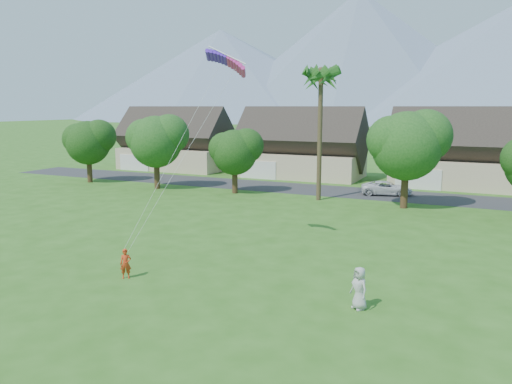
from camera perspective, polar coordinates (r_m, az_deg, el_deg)
The scene contains 10 objects.
ground at distance 22.48m, azimuth -11.12°, elevation -13.59°, with size 500.00×500.00×0.00m, color #2D6019.
street at distance 52.81m, azimuth 11.04°, elevation -0.05°, with size 90.00×7.00×0.01m, color #2D2D30.
kite_flyer at distance 26.99m, azimuth -14.67°, elevation -7.93°, with size 0.57×0.38×1.57m, color red.
watcher at distance 22.77m, azimuth 11.71°, elevation -10.71°, with size 0.94×0.61×1.92m, color #B0AFAB.
parked_car at distance 52.00m, azimuth 14.71°, elevation 0.43°, with size 2.31×5.02×1.40m, color silver.
mountain_ridge at distance 277.32m, azimuth 25.15°, elevation 13.05°, with size 540.00×240.00×70.00m.
houses_row at distance 60.98m, azimuth 13.66°, elevation 4.41°, with size 72.75×8.19×8.86m.
tree_row at distance 46.66m, azimuth 8.05°, elevation 4.81°, with size 62.27×6.67×8.45m.
fan_palm at distance 47.40m, azimuth 7.45°, elevation 13.26°, with size 3.00×3.00×13.80m.
parafoil_kite at distance 30.21m, azimuth -3.29°, elevation 14.79°, with size 2.73×1.23×0.50m.
Camera 1 is at (12.35, -16.58, 8.84)m, focal length 35.00 mm.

